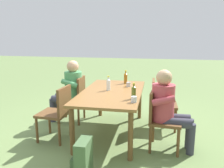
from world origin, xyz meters
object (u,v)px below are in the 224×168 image
at_px(chair_far_right, 160,117).
at_px(person_in_plaid_shirt, 168,106).
at_px(chair_near_left, 75,97).
at_px(backpack_by_near_side, 83,159).
at_px(chair_far_left, 160,101).
at_px(cup_steel, 128,84).
at_px(cup_glass, 134,99).
at_px(bottle_clear, 108,84).
at_px(chair_near_right, 58,111).
at_px(person_in_white_shirt, 70,88).
at_px(bottle_olive, 134,92).
at_px(dining_table, 112,96).
at_px(bottle_amber, 126,78).

distance_m(chair_far_right, person_in_plaid_shirt, 0.20).
height_order(chair_near_left, backpack_by_near_side, chair_near_left).
xyz_separation_m(chair_far_right, chair_far_left, (-0.80, -0.00, 0.00)).
height_order(cup_steel, cup_glass, cup_glass).
height_order(person_in_plaid_shirt, bottle_clear, person_in_plaid_shirt).
xyz_separation_m(person_in_plaid_shirt, cup_steel, (-0.79, -0.67, 0.12)).
bearing_deg(person_in_plaid_shirt, cup_glass, -70.81).
bearing_deg(chair_near_left, chair_near_right, -0.01).
height_order(chair_far_right, person_in_white_shirt, person_in_white_shirt).
bearing_deg(chair_near_left, bottle_olive, 56.07).
xyz_separation_m(person_in_white_shirt, cup_glass, (0.97, 1.31, 0.12)).
distance_m(cup_glass, backpack_by_near_side, 1.03).
relative_size(dining_table, chair_near_right, 2.06).
height_order(chair_near_left, bottle_clear, bottle_clear).
height_order(chair_far_right, bottle_olive, bottle_olive).
relative_size(chair_far_left, person_in_plaid_shirt, 0.74).
bearing_deg(cup_steel, cup_glass, 11.29).
bearing_deg(chair_far_left, bottle_amber, -110.52).
distance_m(chair_near_left, bottle_clear, 0.87).
relative_size(chair_near_left, chair_far_left, 1.00).
relative_size(dining_table, chair_far_left, 2.06).
xyz_separation_m(chair_far_left, bottle_clear, (0.36, -0.85, 0.35)).
xyz_separation_m(bottle_clear, backpack_by_near_side, (1.30, -0.05, -0.63)).
bearing_deg(dining_table, chair_near_left, -117.36).
bearing_deg(person_in_plaid_shirt, bottle_clear, -114.99).
xyz_separation_m(chair_near_left, bottle_olive, (0.79, 1.18, 0.35)).
height_order(person_in_plaid_shirt, bottle_olive, person_in_plaid_shirt).
relative_size(chair_far_right, cup_steel, 10.81).
bearing_deg(chair_near_right, person_in_white_shirt, -172.33).
height_order(chair_far_right, cup_glass, chair_far_right).
relative_size(chair_near_right, cup_glass, 10.26).
height_order(chair_far_left, chair_near_right, same).
distance_m(person_in_white_shirt, cup_glass, 1.63).
height_order(chair_near_left, chair_far_right, same).
xyz_separation_m(bottle_clear, bottle_amber, (-0.60, 0.21, 0.00)).
distance_m(dining_table, chair_far_right, 0.89).
distance_m(dining_table, person_in_plaid_shirt, 0.98).
bearing_deg(bottle_olive, chair_near_left, -123.93).
bearing_deg(person_in_plaid_shirt, chair_far_right, -93.92).
height_order(chair_far_right, bottle_amber, bottle_amber).
distance_m(bottle_amber, cup_glass, 1.24).
relative_size(chair_near_right, person_in_plaid_shirt, 0.74).
bearing_deg(person_in_white_shirt, bottle_amber, 103.08).
distance_m(bottle_amber, backpack_by_near_side, 2.01).
height_order(bottle_clear, bottle_olive, bottle_clear).
height_order(chair_far_left, cup_glass, chair_far_left).
xyz_separation_m(chair_far_right, bottle_clear, (-0.44, -0.85, 0.35)).
bearing_deg(bottle_olive, backpack_by_near_side, -30.38).
xyz_separation_m(person_in_white_shirt, bottle_olive, (0.79, 1.28, 0.18)).
bearing_deg(cup_steel, chair_far_right, 35.63).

